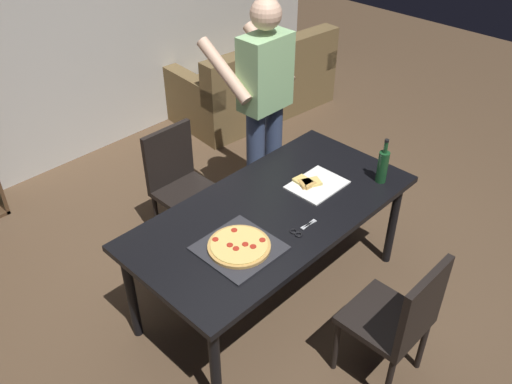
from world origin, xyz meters
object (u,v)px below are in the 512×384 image
object	(u,v)px
couch	(257,86)
person_serving_pizza	(263,100)
kitchen_scissors	(301,230)
wine_bottle	(383,166)
pepperoni_pizza_on_tray	(239,247)
chair_near_camera	(400,317)
dining_table	(273,217)
chair_far_side	(179,180)

from	to	relation	value
couch	person_serving_pizza	distance (m)	1.89
person_serving_pizza	kitchen_scissors	distance (m)	1.24
couch	wine_bottle	distance (m)	2.64
pepperoni_pizza_on_tray	person_serving_pizza	bearing A→B (deg)	37.98
chair_near_camera	kitchen_scissors	xyz separation A→B (m)	(-0.04, 0.69, 0.24)
dining_table	couch	world-z (taller)	couch
wine_bottle	dining_table	bearing A→B (deg)	156.95
couch	wine_bottle	world-z (taller)	wine_bottle
pepperoni_pizza_on_tray	chair_near_camera	bearing A→B (deg)	-64.02
person_serving_pizza	kitchen_scissors	bearing A→B (deg)	-125.98
dining_table	wine_bottle	world-z (taller)	wine_bottle
dining_table	chair_far_side	distance (m)	0.96
dining_table	chair_far_side	xyz separation A→B (m)	(0.00, 0.95, -0.17)
kitchen_scissors	couch	bearing A→B (deg)	49.18
chair_near_camera	pepperoni_pizza_on_tray	distance (m)	0.96
chair_near_camera	kitchen_scissors	world-z (taller)	chair_near_camera
kitchen_scissors	chair_near_camera	bearing A→B (deg)	-86.29
chair_far_side	chair_near_camera	bearing A→B (deg)	-90.00
wine_bottle	chair_near_camera	bearing A→B (deg)	-138.07
chair_near_camera	couch	world-z (taller)	chair_near_camera
chair_far_side	wine_bottle	world-z (taller)	wine_bottle
couch	pepperoni_pizza_on_tray	distance (m)	3.15
chair_near_camera	wine_bottle	bearing A→B (deg)	41.93
dining_table	couch	bearing A→B (deg)	46.37
couch	chair_far_side	bearing A→B (deg)	-151.22
person_serving_pizza	kitchen_scissors	world-z (taller)	person_serving_pizza
wine_bottle	pepperoni_pizza_on_tray	bearing A→B (deg)	170.34
dining_table	chair_near_camera	size ratio (longest dim) A/B	2.07
couch	person_serving_pizza	size ratio (longest dim) A/B	1.01
couch	wine_bottle	size ratio (longest dim) A/B	5.60
couch	kitchen_scissors	distance (m)	3.00
dining_table	pepperoni_pizza_on_tray	distance (m)	0.43
chair_far_side	person_serving_pizza	size ratio (longest dim) A/B	0.51
chair_near_camera	chair_far_side	bearing A→B (deg)	90.00
couch	kitchen_scissors	bearing A→B (deg)	-130.82
dining_table	pepperoni_pizza_on_tray	size ratio (longest dim) A/B	4.48
person_serving_pizza	pepperoni_pizza_on_tray	xyz separation A→B (m)	(-1.08, -0.84, -0.23)
person_serving_pizza	chair_near_camera	bearing A→B (deg)	-111.82
chair_near_camera	wine_bottle	distance (m)	1.03
pepperoni_pizza_on_tray	kitchen_scissors	distance (m)	0.39
chair_near_camera	person_serving_pizza	world-z (taller)	person_serving_pizza
person_serving_pizza	pepperoni_pizza_on_tray	size ratio (longest dim) A/B	4.20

